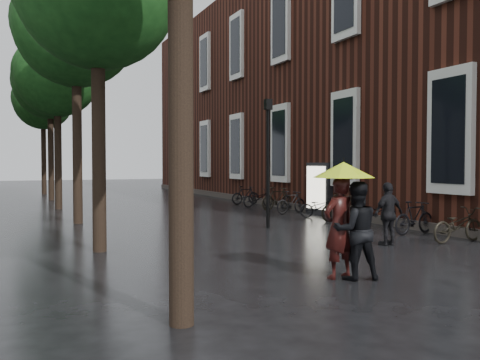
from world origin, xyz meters
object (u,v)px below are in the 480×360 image
person_black (356,230)px  parked_bicycles (322,206)px  lamp_post (268,150)px  ad_lightbox (319,189)px  person_burgundy (339,227)px  pedestrian_walking (388,214)px

person_black → parked_bicycles: person_black is taller
parked_bicycles → lamp_post: (-3.23, -1.77, 2.03)m
person_black → ad_lightbox: bearing=-103.6°
person_burgundy → person_black: size_ratio=1.05×
parked_bicycles → person_burgundy: bearing=-121.8°
pedestrian_walking → parked_bicycles: bearing=-115.1°
parked_bicycles → ad_lightbox: 1.42m
pedestrian_walking → ad_lightbox: 7.58m
ad_lightbox → lamp_post: bearing=-147.2°
person_black → ad_lightbox: ad_lightbox is taller
parked_bicycles → pedestrian_walking: bearing=-108.3°
pedestrian_walking → parked_bicycles: (1.98, 5.98, -0.34)m
lamp_post → pedestrian_walking: bearing=-73.5°
parked_bicycles → ad_lightbox: bearing=62.5°
person_burgundy → ad_lightbox: bearing=-130.1°
person_black → parked_bicycles: size_ratio=0.13×
lamp_post → parked_bicycles: bearing=28.8°
ad_lightbox → lamp_post: size_ratio=0.51×
pedestrian_walking → parked_bicycles: size_ratio=0.11×
person_burgundy → lamp_post: size_ratio=0.45×
lamp_post → ad_lightbox: bearing=37.3°
parked_bicycles → lamp_post: size_ratio=3.40×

